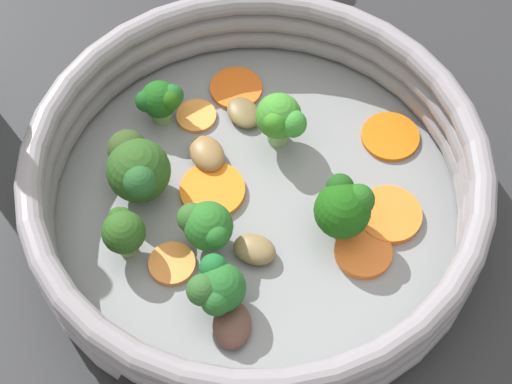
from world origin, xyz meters
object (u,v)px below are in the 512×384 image
Objects in this scene: carrot_slice_6 at (389,215)px; broccoli_floret_0 at (344,207)px; broccoli_floret_1 at (282,119)px; broccoli_floret_2 at (206,226)px; broccoli_floret_4 at (216,288)px; mushroom_piece_0 at (255,249)px; mushroom_piece_3 at (232,325)px; carrot_slice_5 at (172,264)px; carrot_slice_0 at (214,186)px; mushroom_piece_2 at (244,113)px; carrot_slice_2 at (196,116)px; broccoli_floret_3 at (123,231)px; carrot_slice_4 at (390,137)px; mushroom_piece_1 at (207,154)px; broccoli_floret_6 at (161,100)px; carrot_slice_3 at (236,88)px; skillet at (256,207)px; carrot_slice_1 at (363,252)px; broccoli_floret_5 at (137,169)px.

carrot_slice_6 is 0.05m from broccoli_floret_0.
broccoli_floret_2 is (0.03, 0.10, -0.00)m from broccoli_floret_1.
broccoli_floret_4 is 1.31× the size of mushroom_piece_0.
mushroom_piece_3 is at bearing 121.76° from broccoli_floret_2.
carrot_slice_5 is at bearing 30.01° from broccoli_floret_0.
broccoli_floret_0 is (0.03, 0.02, 0.03)m from carrot_slice_6.
mushroom_piece_2 reaches higher than carrot_slice_0.
broccoli_floret_4 is at bearing 45.26° from carrot_slice_6.
carrot_slice_5 is 0.95× the size of mushroom_piece_3.
broccoli_floret_3 is at bearing 85.18° from carrot_slice_2.
broccoli_floret_0 reaches higher than mushroom_piece_0.
broccoli_floret_0 is 0.09m from broccoli_floret_1.
carrot_slice_4 is at bearing -137.47° from broccoli_floret_3.
broccoli_floret_0 reaches higher than mushroom_piece_2.
mushroom_piece_1 is (0.04, -0.11, -0.02)m from broccoli_floret_4.
broccoli_floret_1 reaches higher than mushroom_piece_2.
broccoli_floret_0 is 1.49× the size of mushroom_piece_1.
broccoli_floret_6 is at bearing 19.74° from carrot_slice_2.
mushroom_piece_2 is (-0.01, 0.02, 0.00)m from carrot_slice_3.
broccoli_floret_4 reaches higher than mushroom_piece_0.
skillet is 0.07m from broccoli_floret_0.
carrot_slice_3 is 0.07m from mushroom_piece_1.
carrot_slice_6 is (-0.14, 0.08, 0.00)m from carrot_slice_3.
carrot_slice_1 is at bearing -168.45° from broccoli_floret_2.
broccoli_floret_5 is at bearing -24.98° from broccoli_floret_2.
broccoli_floret_3 reaches higher than mushroom_piece_1.
broccoli_floret_0 is 1.21× the size of broccoli_floret_3.
carrot_slice_0 reaches higher than skillet.
mushroom_piece_3 is (-0.10, 0.09, -0.02)m from broccoli_floret_5.
broccoli_floret_0 is at bearing -130.02° from broccoli_floret_4.
carrot_slice_3 is 0.84× the size of broccoli_floret_0.
mushroom_piece_0 is at bearing 16.39° from carrot_slice_1.
carrot_slice_3 is 0.16m from carrot_slice_5.
carrot_slice_4 is 0.18m from broccoli_floret_6.
broccoli_floret_1 reaches higher than broccoli_floret_6.
broccoli_floret_6 reaches higher than skillet.
broccoli_floret_5 is (0.08, 0.01, 0.03)m from skillet.
skillet is at bearing 87.19° from broccoli_floret_1.
skillet is 0.08m from mushroom_piece_2.
broccoli_floret_1 is 1.52× the size of mushroom_piece_0.
mushroom_piece_0 is at bearing 134.73° from carrot_slice_0.
mushroom_piece_3 is (-0.05, 0.10, 0.00)m from carrot_slice_0.
mushroom_piece_1 is (-0.02, 0.03, 0.01)m from carrot_slice_2.
carrot_slice_4 is at bearing -129.66° from carrot_slice_5.
mushroom_piece_3 is at bearing 148.22° from carrot_slice_5.
carrot_slice_3 is at bearing -76.99° from broccoli_floret_4.
mushroom_piece_1 is (0.11, -0.03, -0.02)m from broccoli_floret_0.
broccoli_floret_1 is (-0.07, 0.00, 0.03)m from carrot_slice_2.
carrot_slice_5 is at bearing 24.85° from mushroom_piece_0.
carrot_slice_6 is at bearing 163.97° from carrot_slice_2.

